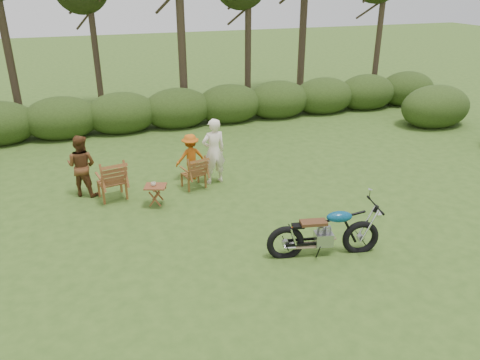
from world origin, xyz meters
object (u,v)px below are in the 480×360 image
object	(u,v)px
side_table	(156,196)
child	(192,179)
motorcycle	(322,254)
adult_a	(214,182)
cup	(153,184)
lawn_chair_right	(194,187)
adult_b	(86,194)
lawn_chair_left	(114,198)

from	to	relation	value
side_table	child	size ratio (longest dim) A/B	0.42
motorcycle	adult_a	distance (m)	4.23
motorcycle	cup	distance (m)	4.30
motorcycle	lawn_chair_right	bearing A→B (deg)	123.89
side_table	adult_a	bearing A→B (deg)	27.97
cup	lawn_chair_right	bearing A→B (deg)	33.70
motorcycle	adult_b	xyz separation A→B (m)	(-4.37, 4.44, 0.00)
lawn_chair_right	lawn_chair_left	distance (m)	2.06
motorcycle	adult_a	bearing A→B (deg)	115.71
adult_a	adult_b	distance (m)	3.33
side_table	motorcycle	bearing A→B (deg)	-49.07
adult_a	adult_b	size ratio (longest dim) A/B	1.13
adult_a	lawn_chair_right	bearing A→B (deg)	4.92
adult_a	child	size ratio (longest dim) A/B	1.39
cup	adult_a	xyz separation A→B (m)	(1.74, 0.89, -0.58)
motorcycle	lawn_chair_left	distance (m)	5.44
lawn_chair_left	adult_b	distance (m)	0.80
lawn_chair_right	motorcycle	bearing A→B (deg)	99.54
motorcycle	lawn_chair_left	bearing A→B (deg)	144.29
cup	child	xyz separation A→B (m)	(1.22, 1.33, -0.58)
lawn_chair_right	cup	distance (m)	1.49
lawn_chair_right	child	size ratio (longest dim) A/B	0.70
side_table	adult_a	xyz separation A→B (m)	(1.70, 0.91, -0.27)
adult_a	lawn_chair_left	bearing A→B (deg)	-4.68
lawn_chair_right	side_table	bearing A→B (deg)	21.85
child	cup	bearing A→B (deg)	43.54
adult_b	cup	bearing A→B (deg)	171.60
cup	adult_b	xyz separation A→B (m)	(-1.56, 1.24, -0.58)
lawn_chair_right	lawn_chair_left	xyz separation A→B (m)	(-2.06, 0.01, 0.00)
adult_a	child	bearing A→B (deg)	-46.85
motorcycle	adult_b	distance (m)	6.23
motorcycle	lawn_chair_right	size ratio (longest dim) A/B	2.39
side_table	adult_b	xyz separation A→B (m)	(-1.60, 1.25, -0.27)
lawn_chair_left	cup	world-z (taller)	cup
motorcycle	child	xyz separation A→B (m)	(-1.59, 4.53, 0.00)
cup	motorcycle	bearing A→B (deg)	-48.77
motorcycle	side_table	xyz separation A→B (m)	(-2.77, 3.19, 0.27)
side_table	adult_a	size ratio (longest dim) A/B	0.30
adult_a	side_table	bearing A→B (deg)	20.64
lawn_chair_right	lawn_chair_left	size ratio (longest dim) A/B	0.86
side_table	adult_b	bearing A→B (deg)	142.07
motorcycle	cup	size ratio (longest dim) A/B	18.67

